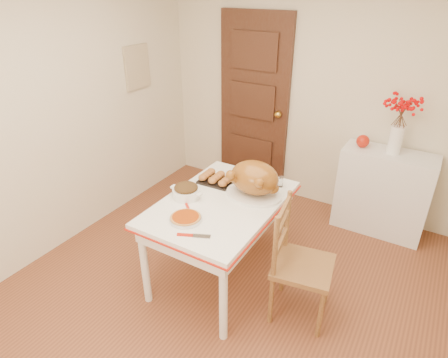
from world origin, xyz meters
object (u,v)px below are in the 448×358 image
Objects in this scene: chair_oak at (304,264)px; pumpkin_pie at (186,218)px; kitchen_table at (221,240)px; sideboard at (382,192)px; turkey_platter at (254,180)px.

chair_oak is 4.10× the size of pumpkin_pie.
chair_oak reaches higher than pumpkin_pie.
kitchen_table is at bearing 77.39° from pumpkin_pie.
chair_oak is at bearing -100.71° from sideboard.
sideboard is 1.78m from kitchen_table.
sideboard is 1.84× the size of turkey_platter.
kitchen_table is 0.60m from turkey_platter.
sideboard is 1.53m from chair_oak.
kitchen_table is 5.45× the size of pumpkin_pie.
chair_oak is at bearing -3.47° from kitchen_table.
pumpkin_pie is (-1.10, -1.82, 0.36)m from sideboard.
pumpkin_pie is at bearing -128.58° from turkey_platter.
sideboard is 2.16m from pumpkin_pie.
chair_oak is (-0.28, -1.50, 0.05)m from sideboard.
sideboard is at bearing 54.93° from kitchen_table.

